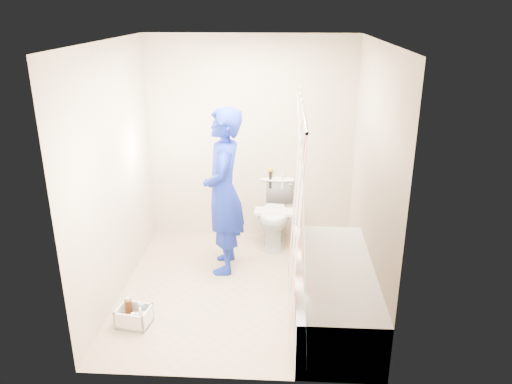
# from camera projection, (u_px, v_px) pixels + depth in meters

# --- Properties ---
(floor) EXTENTS (2.60, 2.60, 0.00)m
(floor) POSITION_uv_depth(u_px,v_px,m) (243.00, 288.00, 5.04)
(floor) COLOR tan
(floor) RESTS_ON ground
(ceiling) EXTENTS (2.40, 2.60, 0.02)m
(ceiling) POSITION_uv_depth(u_px,v_px,m) (240.00, 41.00, 4.19)
(ceiling) COLOR white
(ceiling) RESTS_ON wall_back
(wall_back) EXTENTS (2.40, 0.02, 2.40)m
(wall_back) POSITION_uv_depth(u_px,v_px,m) (251.00, 140.00, 5.83)
(wall_back) COLOR tan
(wall_back) RESTS_ON ground
(wall_front) EXTENTS (2.40, 0.02, 2.40)m
(wall_front) POSITION_uv_depth(u_px,v_px,m) (226.00, 237.00, 3.40)
(wall_front) COLOR tan
(wall_front) RESTS_ON ground
(wall_left) EXTENTS (0.02, 2.60, 2.40)m
(wall_left) POSITION_uv_depth(u_px,v_px,m) (115.00, 174.00, 4.68)
(wall_left) COLOR tan
(wall_left) RESTS_ON ground
(wall_right) EXTENTS (0.02, 2.60, 2.40)m
(wall_right) POSITION_uv_depth(u_px,v_px,m) (373.00, 178.00, 4.55)
(wall_right) COLOR tan
(wall_right) RESTS_ON ground
(bathtub) EXTENTS (0.70, 1.75, 0.50)m
(bathtub) POSITION_uv_depth(u_px,v_px,m) (333.00, 291.00, 4.50)
(bathtub) COLOR white
(bathtub) RESTS_ON ground
(curtain_rod) EXTENTS (0.02, 1.90, 0.02)m
(curtain_rod) POSITION_uv_depth(u_px,v_px,m) (302.00, 104.00, 3.92)
(curtain_rod) COLOR silver
(curtain_rod) RESTS_ON wall_back
(shower_curtain) EXTENTS (0.06, 1.75, 1.80)m
(shower_curtain) POSITION_uv_depth(u_px,v_px,m) (299.00, 213.00, 4.25)
(shower_curtain) COLOR silver
(shower_curtain) RESTS_ON curtain_rod
(toilet) EXTENTS (0.46, 0.76, 0.76)m
(toilet) POSITION_uv_depth(u_px,v_px,m) (275.00, 213.00, 5.90)
(toilet) COLOR silver
(toilet) RESTS_ON ground
(tank_lid) EXTENTS (0.47, 0.23, 0.04)m
(tank_lid) POSITION_uv_depth(u_px,v_px,m) (275.00, 212.00, 5.76)
(tank_lid) COLOR white
(tank_lid) RESTS_ON toilet
(tank_internals) EXTENTS (0.19, 0.06, 0.25)m
(tank_internals) POSITION_uv_depth(u_px,v_px,m) (273.00, 178.00, 5.96)
(tank_internals) COLOR black
(tank_internals) RESTS_ON toilet
(plumber) EXTENTS (0.45, 0.66, 1.75)m
(plumber) POSITION_uv_depth(u_px,v_px,m) (224.00, 192.00, 5.14)
(plumber) COLOR #1038A1
(plumber) RESTS_ON ground
(cleaning_caddy) EXTENTS (0.32, 0.27, 0.22)m
(cleaning_caddy) POSITION_uv_depth(u_px,v_px,m) (135.00, 317.00, 4.44)
(cleaning_caddy) COLOR silver
(cleaning_caddy) RESTS_ON ground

